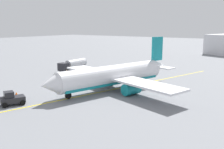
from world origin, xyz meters
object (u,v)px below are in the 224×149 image
(airplane, at_px, (114,76))
(refueling_worker, at_px, (67,74))
(safety_cone_nose, at_px, (16,94))
(pushback_tug, at_px, (12,99))
(fuel_tanker, at_px, (74,65))

(airplane, distance_m, refueling_worker, 16.48)
(refueling_worker, height_order, safety_cone_nose, refueling_worker)
(pushback_tug, bearing_deg, safety_cone_nose, -131.67)
(safety_cone_nose, bearing_deg, refueling_worker, -165.45)
(fuel_tanker, height_order, pushback_tug, fuel_tanker)
(safety_cone_nose, bearing_deg, fuel_tanker, -160.21)
(pushback_tug, distance_m, safety_cone_nose, 5.30)
(fuel_tanker, relative_size, safety_cone_nose, 13.81)
(fuel_tanker, xyz_separation_m, pushback_tug, (27.35, 12.51, -0.71))
(fuel_tanker, distance_m, refueling_worker, 7.99)
(pushback_tug, bearing_deg, fuel_tanker, -155.42)
(refueling_worker, bearing_deg, airplane, 77.89)
(fuel_tanker, height_order, refueling_worker, fuel_tanker)
(refueling_worker, xyz_separation_m, safety_cone_nose, (17.08, 4.43, -0.47))
(fuel_tanker, xyz_separation_m, safety_cone_nose, (23.85, 8.58, -1.36))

